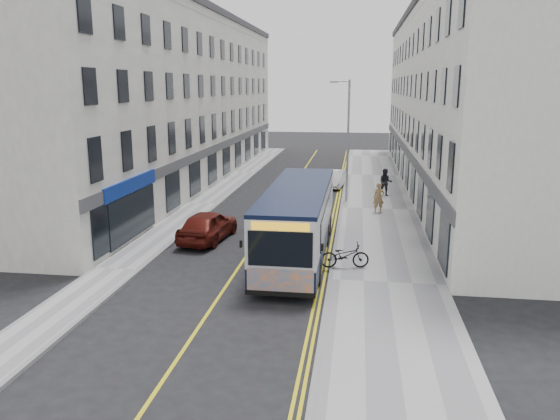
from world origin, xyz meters
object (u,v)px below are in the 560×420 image
(streetlamp, at_px, (347,137))
(city_bus, at_px, (298,219))
(pedestrian_near, at_px, (379,198))
(car_maroon, at_px, (208,225))
(bicycle, at_px, (345,255))
(pedestrian_far, at_px, (385,182))
(car_white, at_px, (334,179))

(streetlamp, height_order, city_bus, streetlamp)
(streetlamp, height_order, pedestrian_near, streetlamp)
(pedestrian_near, height_order, car_maroon, pedestrian_near)
(bicycle, distance_m, car_maroon, 7.82)
(city_bus, xyz_separation_m, pedestrian_far, (4.52, 14.30, -0.70))
(city_bus, distance_m, car_white, 17.90)
(bicycle, height_order, pedestrian_near, pedestrian_near)
(city_bus, bearing_deg, bicycle, -34.85)
(pedestrian_far, height_order, car_white, pedestrian_far)
(city_bus, distance_m, pedestrian_far, 15.01)
(streetlamp, xyz_separation_m, car_white, (-0.97, 5.63, -3.74))
(bicycle, xyz_separation_m, pedestrian_far, (2.36, 15.80, 0.42))
(streetlamp, xyz_separation_m, pedestrian_far, (2.71, 2.08, -3.31))
(bicycle, distance_m, pedestrian_near, 10.72)
(bicycle, height_order, pedestrian_far, pedestrian_far)
(pedestrian_far, distance_m, car_maroon, 15.33)
(bicycle, bearing_deg, car_white, -4.94)
(city_bus, xyz_separation_m, bicycle, (2.16, -1.50, -1.12))
(bicycle, relative_size, pedestrian_far, 1.07)
(bicycle, relative_size, car_maroon, 0.45)
(car_white, height_order, car_maroon, car_maroon)
(city_bus, height_order, car_white, city_bus)
(streetlamp, xyz_separation_m, pedestrian_near, (2.08, -3.15, -3.35))
(city_bus, height_order, pedestrian_near, city_bus)
(city_bus, distance_m, bicycle, 2.86)
(car_maroon, bearing_deg, car_white, -102.74)
(bicycle, distance_m, pedestrian_far, 15.98)
(streetlamp, relative_size, bicycle, 3.92)
(pedestrian_near, height_order, pedestrian_far, pedestrian_far)
(pedestrian_far, relative_size, car_white, 0.49)
(city_bus, bearing_deg, pedestrian_near, 66.72)
(streetlamp, distance_m, pedestrian_far, 4.75)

